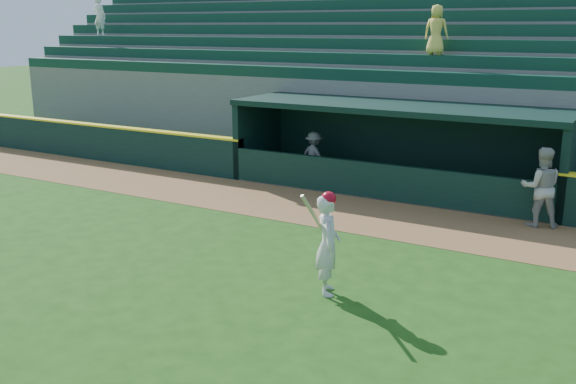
# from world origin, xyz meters

# --- Properties ---
(ground) EXTENTS (120.00, 120.00, 0.00)m
(ground) POSITION_xyz_m (0.00, 0.00, 0.00)
(ground) COLOR #1E4812
(ground) RESTS_ON ground
(warning_track) EXTENTS (40.00, 3.00, 0.01)m
(warning_track) POSITION_xyz_m (0.00, 4.90, 0.01)
(warning_track) COLOR brown
(warning_track) RESTS_ON ground
(field_wall_left) EXTENTS (15.50, 0.30, 1.20)m
(field_wall_left) POSITION_xyz_m (-12.25, 6.55, 0.60)
(field_wall_left) COLOR black
(field_wall_left) RESTS_ON ground
(wall_stripe_left) EXTENTS (15.50, 0.32, 0.06)m
(wall_stripe_left) POSITION_xyz_m (-12.25, 6.55, 1.23)
(wall_stripe_left) COLOR yellow
(wall_stripe_left) RESTS_ON field_wall_left
(dugout_player_front) EXTENTS (1.10, 0.97, 1.89)m
(dugout_player_front) POSITION_xyz_m (4.19, 6.12, 0.94)
(dugout_player_front) COLOR #A9AAA4
(dugout_player_front) RESTS_ON ground
(dugout_player_inside) EXTENTS (1.06, 0.80, 1.45)m
(dugout_player_inside) POSITION_xyz_m (-2.65, 7.80, 0.73)
(dugout_player_inside) COLOR #A6A6A1
(dugout_player_inside) RESTS_ON ground
(dugout) EXTENTS (9.40, 2.80, 2.46)m
(dugout) POSITION_xyz_m (0.00, 8.00, 1.36)
(dugout) COLOR slate
(dugout) RESTS_ON ground
(stands) EXTENTS (34.50, 6.25, 7.50)m
(stands) POSITION_xyz_m (0.04, 12.57, 2.40)
(stands) COLOR slate
(stands) RESTS_ON ground
(batter_at_plate) EXTENTS (0.69, 0.84, 1.86)m
(batter_at_plate) POSITION_xyz_m (1.64, 0.14, 0.93)
(batter_at_plate) COLOR silver
(batter_at_plate) RESTS_ON ground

